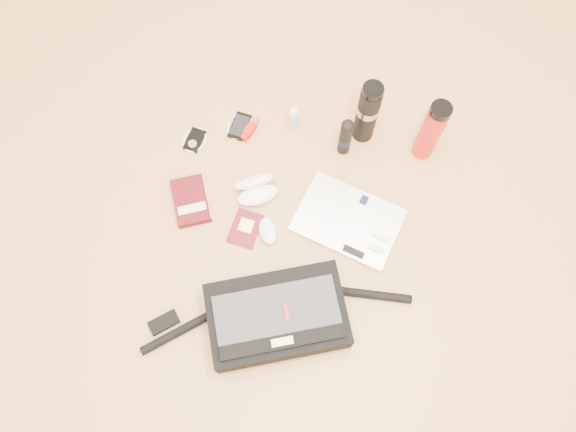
{
  "coord_description": "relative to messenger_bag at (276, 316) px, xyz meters",
  "views": [
    {
      "loc": [
        0.05,
        -0.57,
        1.87
      ],
      "look_at": [
        -0.02,
        0.11,
        0.06
      ],
      "focal_mm": 35.0,
      "sensor_mm": 36.0,
      "label": 1
    }
  ],
  "objects": [
    {
      "name": "sunglasses_case",
      "position": [
        -0.12,
        0.45,
        -0.03
      ],
      "size": [
        0.19,
        0.17,
        0.09
      ],
      "rotation": [
        0.0,
        0.0,
        0.42
      ],
      "color": "white",
      "rests_on": "ground"
    },
    {
      "name": "mouse",
      "position": [
        -0.06,
        0.3,
        -0.04
      ],
      "size": [
        0.09,
        0.12,
        0.03
      ],
      "rotation": [
        0.0,
        0.0,
        0.35
      ],
      "color": "white",
      "rests_on": "ground"
    },
    {
      "name": "laptop",
      "position": [
        0.21,
        0.37,
        -0.04
      ],
      "size": [
        0.42,
        0.35,
        0.03
      ],
      "rotation": [
        0.0,
        0.0,
        -0.35
      ],
      "color": "silver",
      "rests_on": "ground"
    },
    {
      "name": "ipod",
      "position": [
        -0.38,
        0.64,
        -0.05
      ],
      "size": [
        0.1,
        0.11,
        0.01
      ],
      "rotation": [
        0.0,
        0.0,
        -0.25
      ],
      "color": "black",
      "rests_on": "ground"
    },
    {
      "name": "phone",
      "position": [
        -0.22,
        0.71,
        -0.05
      ],
      "size": [
        0.11,
        0.13,
        0.01
      ],
      "rotation": [
        0.0,
        0.0,
        -0.23
      ],
      "color": "black",
      "rests_on": "ground"
    },
    {
      "name": "passport",
      "position": [
        -0.15,
        0.31,
        -0.05
      ],
      "size": [
        0.12,
        0.15,
        0.01
      ],
      "rotation": [
        0.0,
        0.0,
        -0.21
      ],
      "color": "#520D18",
      "rests_on": "ground"
    },
    {
      "name": "inhaler",
      "position": [
        -0.18,
        0.7,
        -0.04
      ],
      "size": [
        0.06,
        0.1,
        0.03
      ],
      "rotation": [
        0.0,
        0.0,
        -0.4
      ],
      "color": "#A6140E",
      "rests_on": "ground"
    },
    {
      "name": "thermos_red",
      "position": [
        0.47,
        0.68,
        0.09
      ],
      "size": [
        0.1,
        0.1,
        0.3
      ],
      "rotation": [
        0.0,
        0.0,
        -0.39
      ],
      "color": "red",
      "rests_on": "ground"
    },
    {
      "name": "spray_bottle",
      "position": [
        -0.02,
        0.74,
        -0.0
      ],
      "size": [
        0.04,
        0.04,
        0.12
      ],
      "rotation": [
        0.0,
        0.0,
        -0.39
      ],
      "color": "#9EBED2",
      "rests_on": "ground"
    },
    {
      "name": "ground",
      "position": [
        0.02,
        0.24,
        -0.06
      ],
      "size": [
        4.0,
        4.0,
        0.0
      ],
      "primitive_type": "plane",
      "color": "#B67F4C",
      "rests_on": "ground"
    },
    {
      "name": "book",
      "position": [
        -0.35,
        0.39,
        -0.04
      ],
      "size": [
        0.17,
        0.21,
        0.03
      ],
      "rotation": [
        0.0,
        0.0,
        0.34
      ],
      "color": "#44080E",
      "rests_on": "ground"
    },
    {
      "name": "thermos_black",
      "position": [
        0.25,
        0.73,
        0.09
      ],
      "size": [
        0.1,
        0.1,
        0.3
      ],
      "rotation": [
        0.0,
        0.0,
        -0.4
      ],
      "color": "black",
      "rests_on": "ground"
    },
    {
      "name": "messenger_bag",
      "position": [
        0.0,
        0.0,
        0.0
      ],
      "size": [
        0.88,
        0.39,
        0.13
      ],
      "rotation": [
        0.0,
        0.0,
        0.29
      ],
      "color": "black",
      "rests_on": "ground"
    },
    {
      "name": "aerosol_can",
      "position": [
        0.18,
        0.66,
        0.04
      ],
      "size": [
        0.06,
        0.06,
        0.19
      ],
      "rotation": [
        0.0,
        0.0,
        0.35
      ],
      "color": "black",
      "rests_on": "ground"
    }
  ]
}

